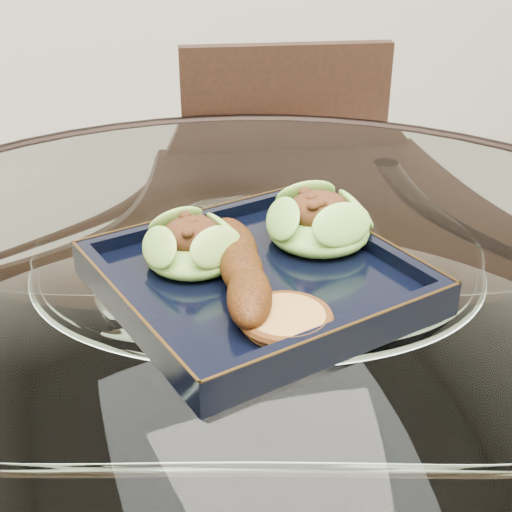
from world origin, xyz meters
name	(u,v)px	position (x,y,z in m)	size (l,w,h in m)	color
dining_table	(257,412)	(0.00, 0.00, 0.60)	(1.13, 1.13, 0.77)	white
dining_chair	(292,277)	(0.21, 0.45, 0.49)	(0.44, 0.44, 0.88)	black
navy_plate	(256,283)	(-0.01, -0.01, 0.77)	(0.27, 0.27, 0.02)	black
lettuce_wrap_left	(193,248)	(-0.06, 0.02, 0.80)	(0.09, 0.09, 0.03)	#558D29
lettuce_wrap_right	(319,225)	(0.08, 0.03, 0.80)	(0.11, 0.11, 0.04)	#59A730
roasted_plantain	(241,268)	(-0.02, -0.03, 0.80)	(0.19, 0.04, 0.04)	#562809
crumb_patty	(286,320)	(-0.01, -0.11, 0.79)	(0.07, 0.07, 0.01)	#AF793A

